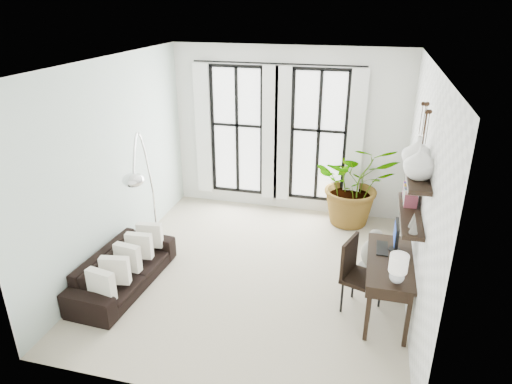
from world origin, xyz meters
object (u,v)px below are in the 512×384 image
(sofa, at_px, (123,269))
(plant, at_px, (355,183))
(desk, at_px, (390,266))
(buddha, at_px, (374,256))
(desk_chair, at_px, (357,270))
(arc_lamp, at_px, (142,163))

(sofa, bearing_deg, plant, -43.84)
(plant, bearing_deg, desk, -77.49)
(plant, height_order, buddha, plant)
(desk_chair, relative_size, arc_lamp, 0.47)
(desk, relative_size, buddha, 1.80)
(buddha, bearing_deg, plant, 103.58)
(desk_chair, bearing_deg, arc_lamp, -166.91)
(sofa, xyz_separation_m, plant, (3.15, 2.96, 0.53))
(desk, bearing_deg, arc_lamp, 173.80)
(sofa, bearing_deg, arc_lamp, -5.70)
(plant, height_order, desk, plant)
(desk, relative_size, arc_lamp, 0.63)
(desk_chair, distance_m, arc_lamp, 3.44)
(sofa, relative_size, desk, 1.38)
(buddha, bearing_deg, sofa, -160.99)
(plant, distance_m, buddha, 1.85)
(plant, relative_size, arc_lamp, 0.73)
(arc_lamp, height_order, buddha, arc_lamp)
(arc_lamp, relative_size, buddha, 2.87)
(desk, distance_m, arc_lamp, 3.79)
(desk, xyz_separation_m, arc_lamp, (-3.64, 0.40, 0.96))
(desk_chair, bearing_deg, sofa, -155.20)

